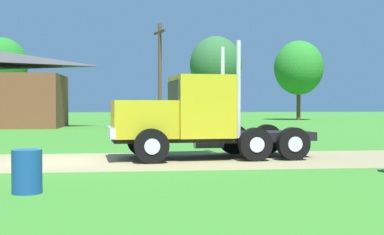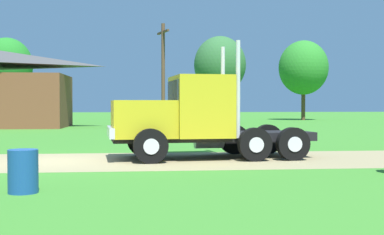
% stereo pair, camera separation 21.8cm
% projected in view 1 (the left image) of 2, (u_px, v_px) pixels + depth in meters
% --- Properties ---
extents(ground_plane, '(200.00, 200.00, 0.00)m').
position_uv_depth(ground_plane, '(50.00, 162.00, 16.11)').
color(ground_plane, '#387C27').
extents(dirt_track, '(120.00, 5.24, 0.01)m').
position_uv_depth(dirt_track, '(50.00, 162.00, 16.11)').
color(dirt_track, '#8F835B').
rests_on(dirt_track, ground_plane).
extents(truck_foreground_white, '(6.84, 3.18, 3.75)m').
position_uv_depth(truck_foreground_white, '(190.00, 119.00, 17.10)').
color(truck_foreground_white, black).
rests_on(truck_foreground_white, ground_plane).
extents(steel_barrel, '(0.59, 0.59, 0.87)m').
position_uv_depth(steel_barrel, '(27.00, 172.00, 10.43)').
color(steel_barrel, '#19478C').
rests_on(steel_barrel, ground_plane).
extents(utility_pole_near, '(0.75, 2.15, 7.44)m').
position_uv_depth(utility_pole_near, '(160.00, 73.00, 37.03)').
color(utility_pole_near, brown).
rests_on(utility_pole_near, ground_plane).
extents(tree_mid, '(5.18, 5.18, 8.61)m').
position_uv_depth(tree_mid, '(2.00, 65.00, 53.97)').
color(tree_mid, '#513823').
rests_on(tree_mid, ground_plane).
extents(tree_right, '(4.92, 4.92, 8.22)m').
position_uv_depth(tree_right, '(216.00, 65.00, 49.99)').
color(tree_right, '#513823').
rests_on(tree_right, ground_plane).
extents(tree_far_right, '(5.46, 5.46, 8.83)m').
position_uv_depth(tree_far_right, '(299.00, 68.00, 58.53)').
color(tree_far_right, '#513823').
rests_on(tree_far_right, ground_plane).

